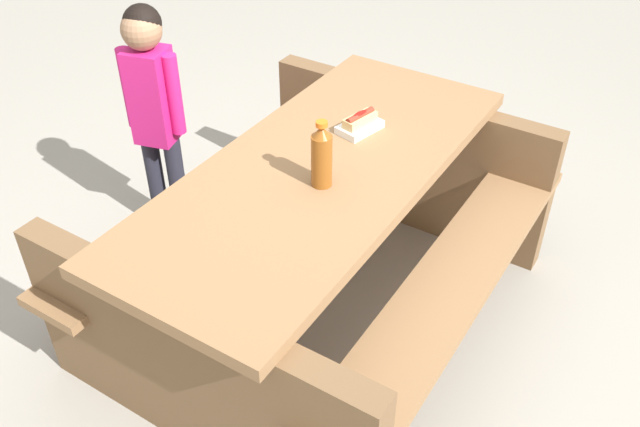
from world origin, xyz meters
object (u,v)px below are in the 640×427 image
(hotdog_tray, at_px, (360,124))
(child_in_coat, at_px, (153,96))
(soda_bottle, at_px, (322,156))
(picnic_table, at_px, (320,229))

(hotdog_tray, height_order, child_in_coat, child_in_coat)
(soda_bottle, bearing_deg, hotdog_tray, -10.04)
(soda_bottle, height_order, hotdog_tray, soda_bottle)
(child_in_coat, bearing_deg, picnic_table, -115.98)
(picnic_table, relative_size, soda_bottle, 8.51)
(soda_bottle, distance_m, hotdog_tray, 0.41)
(picnic_table, height_order, child_in_coat, child_in_coat)
(soda_bottle, distance_m, child_in_coat, 1.03)
(picnic_table, height_order, soda_bottle, soda_bottle)
(soda_bottle, height_order, child_in_coat, child_in_coat)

